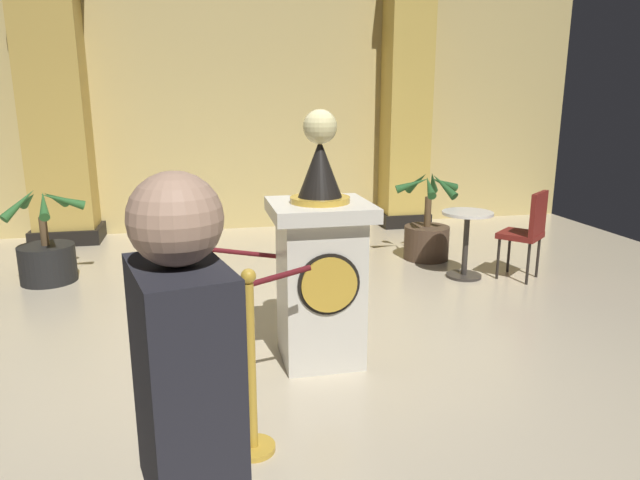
# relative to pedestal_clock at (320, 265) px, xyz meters

# --- Properties ---
(ground_plane) EXTENTS (10.44, 10.44, 0.00)m
(ground_plane) POSITION_rel_pedestal_clock_xyz_m (-0.19, 0.24, -0.73)
(ground_plane) COLOR beige
(back_wall) EXTENTS (10.44, 0.16, 3.77)m
(back_wall) POSITION_rel_pedestal_clock_xyz_m (-0.19, 4.68, 1.16)
(back_wall) COLOR tan
(back_wall) RESTS_ON ground_plane
(pedestal_clock) EXTENTS (0.71, 0.71, 1.83)m
(pedestal_clock) POSITION_rel_pedestal_clock_xyz_m (0.00, 0.00, 0.00)
(pedestal_clock) COLOR silver
(pedestal_clock) RESTS_ON ground_plane
(stanchion_near) EXTENTS (0.24, 0.24, 1.00)m
(stanchion_near) POSITION_rel_pedestal_clock_xyz_m (-0.78, 0.83, -0.38)
(stanchion_near) COLOR gold
(stanchion_near) RESTS_ON ground_plane
(stanchion_far) EXTENTS (0.24, 0.24, 1.05)m
(stanchion_far) POSITION_rel_pedestal_clock_xyz_m (-0.60, -1.05, -0.36)
(stanchion_far) COLOR gold
(stanchion_far) RESTS_ON ground_plane
(velvet_rope) EXTENTS (1.04, 1.07, 0.22)m
(velvet_rope) POSITION_rel_pedestal_clock_xyz_m (-0.69, -0.11, 0.06)
(velvet_rope) COLOR #591419
(column_left) EXTENTS (0.93, 0.93, 3.62)m
(column_left) POSITION_rel_pedestal_clock_xyz_m (-2.61, 4.38, 1.07)
(column_left) COLOR black
(column_left) RESTS_ON ground_plane
(column_right) EXTENTS (0.76, 0.76, 3.62)m
(column_right) POSITION_rel_pedestal_clock_xyz_m (2.24, 4.38, 1.07)
(column_right) COLOR black
(column_right) RESTS_ON ground_plane
(potted_palm_left) EXTENTS (0.78, 0.81, 1.05)m
(potted_palm_left) POSITION_rel_pedestal_clock_xyz_m (-2.44, 2.42, -0.43)
(potted_palm_left) COLOR black
(potted_palm_left) RESTS_ON ground_plane
(potted_palm_right) EXTENTS (0.81, 0.75, 1.10)m
(potted_palm_right) POSITION_rel_pedestal_clock_xyz_m (1.84, 2.42, -0.40)
(potted_palm_right) COLOR #4C3828
(potted_palm_right) RESTS_ON ground_plane
(bystander_guest) EXTENTS (0.30, 0.40, 1.73)m
(bystander_guest) POSITION_rel_pedestal_clock_xyz_m (-0.89, -2.47, 0.20)
(bystander_guest) COLOR #26262D
(bystander_guest) RESTS_ON ground_plane
(cafe_table) EXTENTS (0.54, 0.54, 0.73)m
(cafe_table) POSITION_rel_pedestal_clock_xyz_m (1.96, 1.63, -0.26)
(cafe_table) COLOR #332D28
(cafe_table) RESTS_ON ground_plane
(cafe_chair_red) EXTENTS (0.56, 0.56, 0.96)m
(cafe_chair_red) POSITION_rel_pedestal_clock_xyz_m (2.56, 1.42, -0.15)
(cafe_chair_red) COLOR black
(cafe_chair_red) RESTS_ON ground_plane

